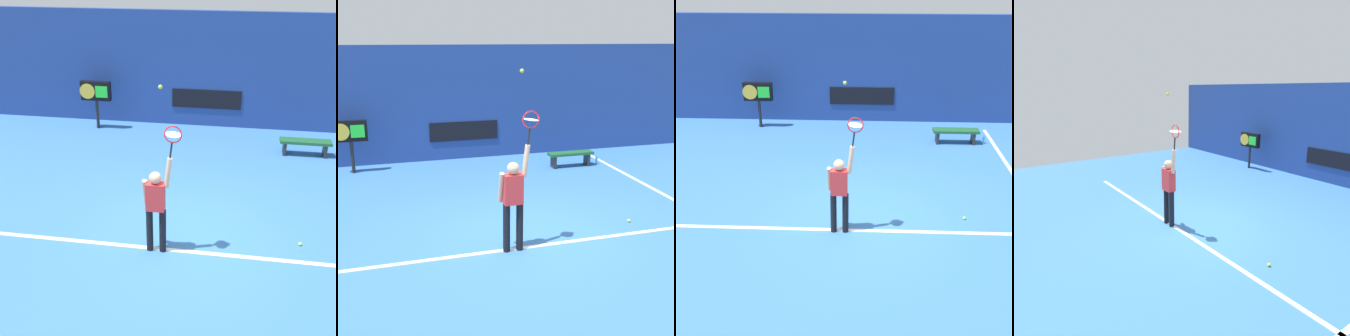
{
  "view_description": "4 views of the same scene",
  "coord_description": "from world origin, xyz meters",
  "views": [
    {
      "loc": [
        0.86,
        -7.25,
        5.22
      ],
      "look_at": [
        -0.28,
        0.03,
        1.51
      ],
      "focal_mm": 46.74,
      "sensor_mm": 36.0,
      "label": 1
    },
    {
      "loc": [
        -2.64,
        -7.74,
        3.78
      ],
      "look_at": [
        -0.49,
        -0.32,
        1.53
      ],
      "focal_mm": 47.96,
      "sensor_mm": 36.0,
      "label": 2
    },
    {
      "loc": [
        0.02,
        -8.23,
        5.38
      ],
      "look_at": [
        -0.34,
        -0.13,
        1.31
      ],
      "focal_mm": 46.44,
      "sensor_mm": 36.0,
      "label": 3
    },
    {
      "loc": [
        5.87,
        -4.45,
        3.38
      ],
      "look_at": [
        -0.55,
        -0.04,
        1.4
      ],
      "focal_mm": 33.32,
      "sensor_mm": 36.0,
      "label": 4
    }
  ],
  "objects": [
    {
      "name": "tennis_racket",
      "position": [
        -0.11,
        -0.53,
        2.39
      ],
      "size": [
        0.35,
        0.27,
        0.62
      ],
      "color": "black"
    },
    {
      "name": "water_bottle",
      "position": [
        3.8,
        4.38,
        0.12
      ],
      "size": [
        0.07,
        0.07,
        0.24
      ],
      "primitive_type": "cylinder",
      "color": "#338CD8",
      "rests_on": "ground_plane"
    },
    {
      "name": "tennis_player",
      "position": [
        -0.42,
        -0.53,
        1.01
      ],
      "size": [
        0.56,
        0.31,
        1.99
      ],
      "color": "black",
      "rests_on": "ground_plane"
    },
    {
      "name": "back_wall",
      "position": [
        0.0,
        6.33,
        1.79
      ],
      "size": [
        18.0,
        0.2,
        3.59
      ],
      "primitive_type": "cube",
      "color": "navy",
      "rests_on": "ground_plane"
    },
    {
      "name": "scoreboard_clock",
      "position": [
        -3.42,
        5.5,
        1.18
      ],
      "size": [
        0.96,
        0.2,
        1.54
      ],
      "color": "black",
      "rests_on": "ground_plane"
    },
    {
      "name": "court_sideline",
      "position": [
        4.12,
        2.0,
        0.01
      ],
      "size": [
        0.1,
        7.0,
        0.01
      ],
      "primitive_type": "cube",
      "color": "white",
      "rests_on": "ground_plane"
    },
    {
      "name": "sponsor_banner_center",
      "position": [
        0.0,
        6.21,
        0.91
      ],
      "size": [
        2.2,
        0.03,
        0.6
      ],
      "primitive_type": "cube",
      "color": "black"
    },
    {
      "name": "court_bench",
      "position": [
        2.92,
        4.38,
        0.34
      ],
      "size": [
        1.4,
        0.36,
        0.45
      ],
      "color": "#1E592D",
      "rests_on": "ground_plane"
    },
    {
      "name": "spare_ball",
      "position": [
        2.35,
        0.04,
        0.03
      ],
      "size": [
        0.07,
        0.07,
        0.07
      ],
      "primitive_type": "sphere",
      "color": "#CCE033",
      "rests_on": "ground_plane"
    },
    {
      "name": "court_baseline",
      "position": [
        0.0,
        -0.5,
        0.01
      ],
      "size": [
        10.0,
        0.1,
        0.01
      ],
      "primitive_type": "cube",
      "color": "white",
      "rests_on": "ground_plane"
    },
    {
      "name": "tennis_ball",
      "position": [
        -0.3,
        -0.61,
        3.26
      ],
      "size": [
        0.07,
        0.07,
        0.07
      ],
      "primitive_type": "sphere",
      "color": "#CCE033"
    },
    {
      "name": "ground_plane",
      "position": [
        0.0,
        0.0,
        0.0
      ],
      "size": [
        18.0,
        18.0,
        0.0
      ],
      "primitive_type": "plane",
      "color": "#3870B2"
    }
  ]
}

